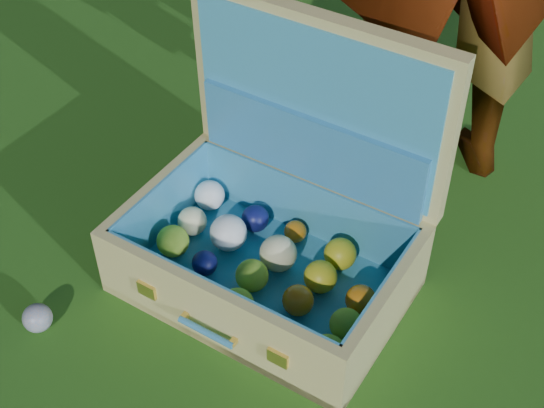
{
  "coord_description": "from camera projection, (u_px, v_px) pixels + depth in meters",
  "views": [
    {
      "loc": [
        0.17,
        -0.99,
        1.41
      ],
      "look_at": [
        -0.1,
        0.28,
        0.2
      ],
      "focal_mm": 50.0,
      "sensor_mm": 36.0,
      "label": 1
    }
  ],
  "objects": [
    {
      "name": "stray_ball",
      "position": [
        37.0,
        318.0,
        1.74
      ],
      "size": [
        0.07,
        0.07,
        0.07
      ],
      "primitive_type": "sphere",
      "color": "teal",
      "rests_on": "ground"
    },
    {
      "name": "suitcase",
      "position": [
        281.0,
        215.0,
        1.78
      ],
      "size": [
        0.78,
        0.67,
        0.64
      ],
      "rotation": [
        0.0,
        0.0,
        -0.35
      ],
      "color": "#CFBF6F",
      "rests_on": "ground"
    },
    {
      "name": "ground",
      "position": [
        290.0,
        359.0,
        1.7
      ],
      "size": [
        60.0,
        60.0,
        0.0
      ],
      "primitive_type": "plane",
      "color": "#215114",
      "rests_on": "ground"
    }
  ]
}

